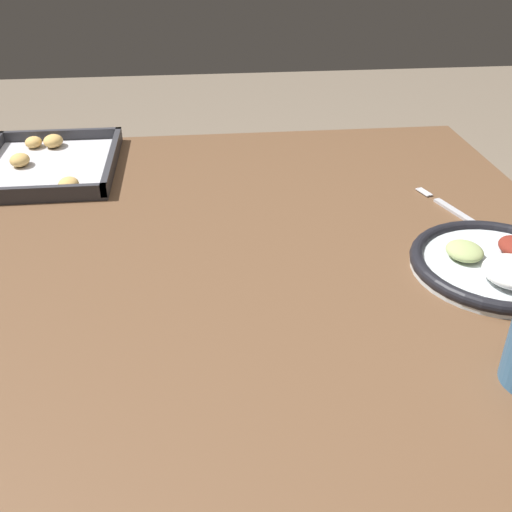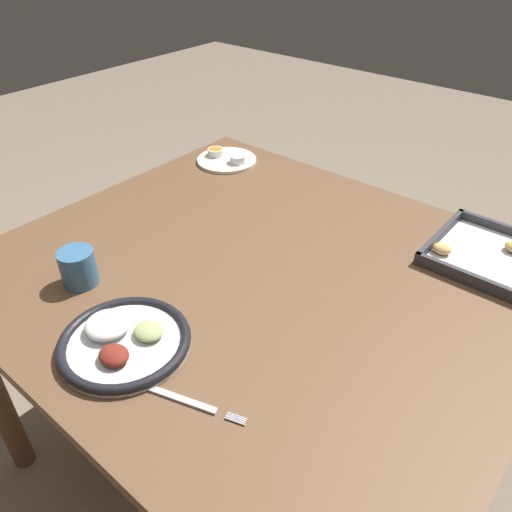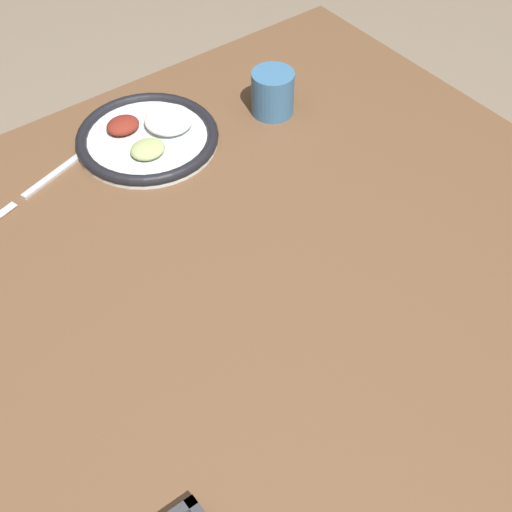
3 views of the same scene
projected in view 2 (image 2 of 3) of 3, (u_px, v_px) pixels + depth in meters
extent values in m
plane|color=#7A6B59|center=(259.00, 454.00, 1.55)|extent=(8.00, 8.00, 0.00)
cube|color=brown|center=(260.00, 274.00, 1.14)|extent=(1.18, 1.05, 0.03)
cylinder|color=brown|center=(230.00, 236.00, 1.93)|extent=(0.06, 0.06, 0.69)
cylinder|color=silver|center=(125.00, 344.00, 0.93)|extent=(0.24, 0.24, 0.01)
torus|color=black|center=(124.00, 341.00, 0.93)|extent=(0.25, 0.25, 0.02)
ellipsoid|color=white|center=(108.00, 325.00, 0.94)|extent=(0.09, 0.09, 0.03)
ellipsoid|color=maroon|center=(114.00, 355.00, 0.88)|extent=(0.06, 0.05, 0.02)
ellipsoid|color=#9EAD6B|center=(149.00, 331.00, 0.93)|extent=(0.06, 0.05, 0.02)
cube|color=#B2B2B7|center=(175.00, 397.00, 0.84)|extent=(0.15, 0.06, 0.00)
cylinder|color=#B2B2B7|center=(235.00, 421.00, 0.80)|extent=(0.03, 0.01, 0.00)
cylinder|color=#B2B2B7|center=(236.00, 420.00, 0.80)|extent=(0.03, 0.01, 0.00)
cylinder|color=#B2B2B7|center=(237.00, 418.00, 0.80)|extent=(0.03, 0.01, 0.00)
cylinder|color=#B2B2B7|center=(238.00, 416.00, 0.80)|extent=(0.03, 0.01, 0.00)
cylinder|color=white|center=(227.00, 160.00, 1.60)|extent=(0.19, 0.19, 0.01)
cylinder|color=silver|center=(216.00, 152.00, 1.61)|extent=(0.05, 0.05, 0.02)
cylinder|color=#C67F23|center=(216.00, 150.00, 1.60)|extent=(0.04, 0.04, 0.01)
cylinder|color=silver|center=(238.00, 159.00, 1.57)|extent=(0.05, 0.05, 0.02)
cylinder|color=#593319|center=(238.00, 156.00, 1.56)|extent=(0.04, 0.04, 0.01)
cube|color=#333338|center=(502.00, 263.00, 1.15)|extent=(0.32, 0.26, 0.01)
cube|color=silver|center=(503.00, 261.00, 1.14)|extent=(0.29, 0.24, 0.00)
cube|color=#333338|center=(485.00, 284.00, 1.06)|extent=(0.32, 0.01, 0.02)
cube|color=#333338|center=(440.00, 234.00, 1.22)|extent=(0.01, 0.26, 0.02)
ellipsoid|color=tan|center=(442.00, 249.00, 1.16)|extent=(0.04, 0.04, 0.02)
cylinder|color=#38668E|center=(78.00, 267.00, 1.07)|extent=(0.08, 0.08, 0.08)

